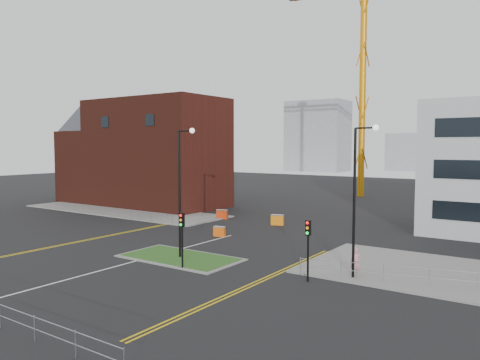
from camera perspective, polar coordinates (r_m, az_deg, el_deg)
The scene contains 23 objects.
ground at distance 30.19m, azimuth -20.65°, elevation -11.39°, with size 200.00×200.00×0.00m, color black.
pavement_left at distance 58.99m, azimuth -14.19°, elevation -3.65°, with size 28.00×8.00×0.12m, color slate.
island_kerb at distance 33.86m, azimuth -7.31°, elevation -9.39°, with size 8.60×4.60×0.08m, color slate.
grass_island at distance 33.85m, azimuth -7.31°, elevation -9.35°, with size 8.00×4.00×0.12m, color #274F1A.
brick_building at distance 64.70m, azimuth -12.04°, elevation 3.10°, with size 24.20×10.07×14.24m.
tower_crane at distance 76.48m, azimuth 19.17°, elevation 17.61°, with size 53.01×1.82×37.68m.
streetlamp_island at distance 32.87m, azimuth -7.12°, elevation -0.30°, with size 1.46×0.36×9.18m.
streetlamp_right_near at distance 28.34m, azimuth 14.19°, elevation -1.11°, with size 1.46×0.36×9.18m.
traffic_light_island at distance 30.56m, azimuth -7.09°, elevation -6.02°, with size 0.28×0.33×3.65m.
traffic_light_right at distance 27.77m, azimuth 8.29°, elevation -7.06°, with size 0.28×0.33×3.65m.
railing_left at distance 49.66m, azimuth -10.81°, elevation -4.25°, with size 6.05×0.05×1.10m.
railing_right at distance 29.09m, azimuth 26.97°, elevation -10.57°, with size 19.05×5.05×1.10m.
centre_line at distance 31.32m, azimuth -17.59°, elevation -10.74°, with size 0.15×30.00×0.01m, color silver.
yellow_left_a at distance 43.06m, azimuth -16.55°, elevation -6.64°, with size 0.12×24.00×0.01m, color gold.
yellow_left_b at distance 42.83m, azimuth -16.29°, elevation -6.70°, with size 0.12×24.00×0.01m, color gold.
yellow_right_a at distance 27.91m, azimuth 1.66°, elevation -12.39°, with size 0.12×20.00×0.01m, color gold.
yellow_right_b at distance 27.75m, azimuth 2.19°, elevation -12.48°, with size 0.12×20.00×0.01m, color gold.
skyline_a at distance 150.77m, azimuth 9.46°, elevation 5.28°, with size 18.00×12.00×22.00m, color gray.
skyline_d at distance 159.73m, azimuth 23.02°, elevation 3.14°, with size 30.00×12.00×12.00m, color gray.
pedestrian at distance 29.63m, azimuth 13.92°, elevation -9.71°, with size 0.67×0.44×1.83m, color pink.
barrier_left at distance 51.07m, azimuth -2.21°, elevation -4.16°, with size 1.28×0.71×1.02m.
barrier_mid at distance 41.40m, azimuth -2.53°, elevation -6.23°, with size 1.10×0.52×0.89m.
barrier_right at distance 47.28m, azimuth 4.58°, elevation -4.82°, with size 1.33×0.75×1.07m.
Camera 1 is at (24.01, -16.47, 7.96)m, focal length 35.00 mm.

